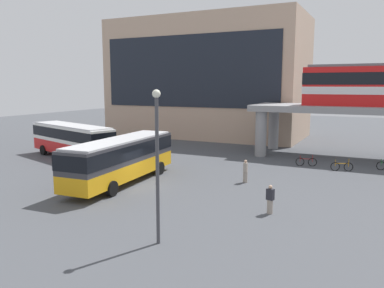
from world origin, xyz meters
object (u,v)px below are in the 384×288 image
(station_building, at_px, (208,78))
(bus_main, at_px, (122,156))
(bus_secondary, at_px, (72,137))
(bicycle_orange, at_px, (342,167))
(pedestrian_walking_across, at_px, (270,200))
(bicycle_red, at_px, (306,162))
(pedestrian_at_kerb, at_px, (245,172))

(station_building, distance_m, bus_main, 28.57)
(bus_secondary, xyz_separation_m, bicycle_orange, (23.94, 5.37, -1.63))
(bicycle_orange, bearing_deg, pedestrian_walking_across, -100.92)
(station_building, distance_m, bicycle_red, 23.68)
(bicycle_orange, xyz_separation_m, pedestrian_walking_across, (-2.53, -13.11, 0.40))
(pedestrian_at_kerb, bearing_deg, station_building, 119.74)
(bus_main, distance_m, pedestrian_walking_across, 11.50)
(pedestrian_at_kerb, height_order, pedestrian_walking_across, pedestrian_at_kerb)
(bus_secondary, height_order, bicycle_red, bus_secondary)
(bus_main, bearing_deg, station_building, 101.25)
(bus_main, relative_size, bus_secondary, 0.99)
(station_building, xyz_separation_m, bus_main, (5.45, -27.42, -5.88))
(station_building, bearing_deg, bicycle_orange, -40.08)
(pedestrian_walking_across, bearing_deg, bus_secondary, 160.15)
(pedestrian_at_kerb, bearing_deg, pedestrian_walking_across, -60.39)
(bicycle_red, bearing_deg, pedestrian_at_kerb, -110.37)
(bus_secondary, bearing_deg, bicycle_orange, 12.65)
(station_building, distance_m, bicycle_orange, 26.27)
(bus_main, bearing_deg, bicycle_orange, 39.08)
(pedestrian_at_kerb, distance_m, pedestrian_walking_across, 6.84)
(bus_main, bearing_deg, bicycle_red, 47.82)
(bus_secondary, distance_m, pedestrian_walking_across, 22.80)
(bus_secondary, bearing_deg, pedestrian_walking_across, -19.85)
(station_building, bearing_deg, bus_secondary, -102.24)
(bicycle_orange, bearing_deg, pedestrian_at_kerb, -129.56)
(bus_secondary, relative_size, bicycle_orange, 6.55)
(bus_secondary, distance_m, bicycle_red, 21.90)
(pedestrian_at_kerb, relative_size, pedestrian_walking_across, 1.04)
(station_building, height_order, bicycle_orange, station_building)
(pedestrian_at_kerb, bearing_deg, bus_main, -152.82)
(bicycle_red, height_order, pedestrian_walking_across, pedestrian_walking_across)
(bicycle_orange, relative_size, pedestrian_at_kerb, 1.03)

